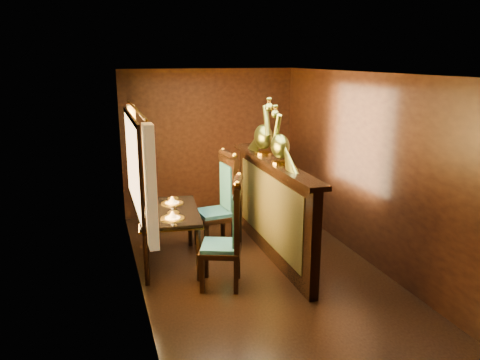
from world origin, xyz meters
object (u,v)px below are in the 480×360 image
(peacock_right, at_px, (264,126))
(chair_left, at_px, (231,230))
(dining_table, at_px, (169,216))
(peacock_left, at_px, (280,136))
(chair_right, at_px, (223,198))

(peacock_right, bearing_deg, chair_left, -126.84)
(chair_left, height_order, peacock_right, peacock_right)
(dining_table, relative_size, chair_left, 0.98)
(chair_left, xyz_separation_m, peacock_left, (0.78, 0.44, 1.02))
(chair_right, height_order, peacock_right, peacock_right)
(chair_right, xyz_separation_m, peacock_left, (0.54, -0.77, 0.99))
(dining_table, height_order, peacock_right, peacock_right)
(dining_table, distance_m, chair_left, 1.04)
(dining_table, xyz_separation_m, peacock_right, (1.38, 0.20, 1.09))
(dining_table, bearing_deg, peacock_right, 14.26)
(peacock_right, bearing_deg, peacock_left, -90.00)
(chair_right, relative_size, peacock_left, 1.94)
(chair_left, bearing_deg, chair_right, 99.66)
(chair_right, relative_size, peacock_right, 1.76)
(peacock_left, bearing_deg, chair_right, 125.24)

